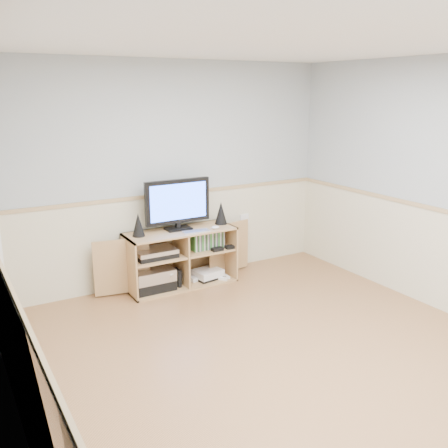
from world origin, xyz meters
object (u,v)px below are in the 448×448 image
(monitor, at_px, (178,203))
(keyboard, at_px, (196,231))
(media_cabinet, at_px, (179,256))
(game_consoles, at_px, (206,274))

(monitor, relative_size, keyboard, 2.56)
(media_cabinet, xyz_separation_m, game_consoles, (0.32, -0.07, -0.26))
(media_cabinet, height_order, keyboard, keyboard)
(game_consoles, bearing_deg, keyboard, -145.86)
(media_cabinet, bearing_deg, keyboard, -55.79)
(keyboard, relative_size, game_consoles, 0.65)
(monitor, distance_m, game_consoles, 0.95)
(monitor, bearing_deg, game_consoles, -10.72)
(media_cabinet, distance_m, game_consoles, 0.42)
(monitor, distance_m, keyboard, 0.38)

